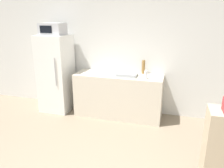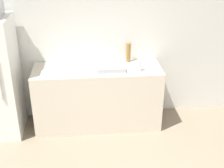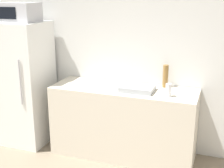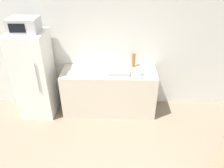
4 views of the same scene
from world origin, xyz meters
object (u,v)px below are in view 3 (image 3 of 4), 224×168
(bottle_short, at_px, (168,90))
(microwave, at_px, (19,12))
(refrigerator, at_px, (25,84))
(bottle_tall, at_px, (165,76))

(bottle_short, bearing_deg, microwave, 177.53)
(refrigerator, height_order, bottle_tall, refrigerator)
(microwave, height_order, bottle_tall, microwave)
(microwave, bearing_deg, bottle_short, -2.47)
(refrigerator, xyz_separation_m, bottle_short, (1.97, -0.09, 0.14))
(bottle_tall, bearing_deg, microwave, -171.80)
(microwave, height_order, bottle_short, microwave)
(microwave, relative_size, bottle_short, 3.18)
(microwave, xyz_separation_m, bottle_tall, (1.87, 0.27, -0.74))
(refrigerator, distance_m, microwave, 0.95)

